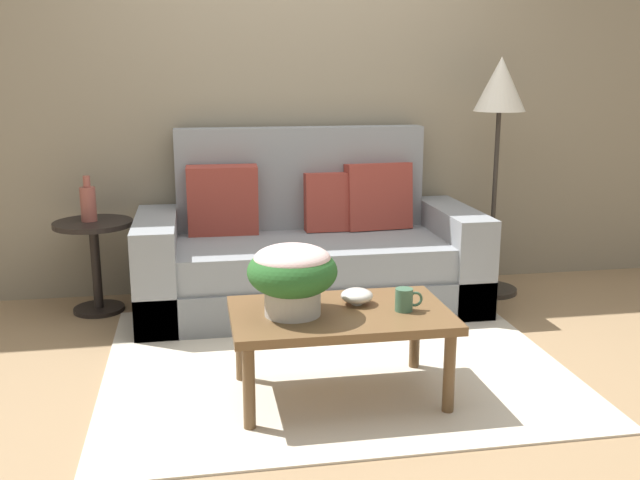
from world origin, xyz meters
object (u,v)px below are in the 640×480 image
object	(u,v)px
floor_lamp	(499,109)
table_vase	(88,203)
potted_plant	(292,272)
couch	(308,254)
coffee_table	(340,321)
coffee_mug	(405,300)
side_table	(95,250)
snack_bowl	(357,296)

from	to	relation	value
floor_lamp	table_vase	xyz separation A→B (m)	(-2.52, 0.07, -0.53)
table_vase	potted_plant	bearing A→B (deg)	-54.67
couch	coffee_table	size ratio (longest dim) A/B	2.14
coffee_table	table_vase	size ratio (longest dim) A/B	3.53
floor_lamp	potted_plant	distance (m)	2.12
coffee_mug	potted_plant	bearing A→B (deg)	175.59
coffee_table	table_vase	xyz separation A→B (m)	(-1.23, 1.43, 0.31)
couch	side_table	xyz separation A→B (m)	(-1.28, 0.10, 0.06)
coffee_table	snack_bowl	size ratio (longest dim) A/B	6.56
floor_lamp	potted_plant	size ratio (longest dim) A/B	3.92
coffee_table	snack_bowl	bearing A→B (deg)	39.42
coffee_table	coffee_mug	bearing A→B (deg)	-10.04
potted_plant	snack_bowl	world-z (taller)	potted_plant
floor_lamp	coffee_mug	world-z (taller)	floor_lamp
coffee_mug	floor_lamp	bearing A→B (deg)	54.32
coffee_table	potted_plant	distance (m)	0.32
potted_plant	table_vase	world-z (taller)	table_vase
side_table	coffee_mug	bearing A→B (deg)	-44.48
potted_plant	coffee_mug	bearing A→B (deg)	-4.41
side_table	snack_bowl	bearing A→B (deg)	-45.74
floor_lamp	coffee_mug	distance (m)	1.89
side_table	table_vase	size ratio (longest dim) A/B	2.06
potted_plant	coffee_table	bearing A→B (deg)	3.10
couch	coffee_table	distance (m)	1.32
coffee_table	coffee_mug	distance (m)	0.30
side_table	snack_bowl	world-z (taller)	side_table
couch	coffee_mug	world-z (taller)	couch
snack_bowl	coffee_mug	bearing A→B (deg)	-33.92
potted_plant	table_vase	size ratio (longest dim) A/B	1.43
floor_lamp	snack_bowl	xyz separation A→B (m)	(-1.20, -1.28, -0.76)
snack_bowl	coffee_table	bearing A→B (deg)	-140.58
floor_lamp	potted_plant	xyz separation A→B (m)	(-1.50, -1.37, -0.61)
couch	potted_plant	xyz separation A→B (m)	(-0.28, -1.33, 0.27)
coffee_table	coffee_mug	xyz separation A→B (m)	(0.28, -0.05, 0.10)
couch	snack_bowl	world-z (taller)	couch
coffee_table	side_table	world-z (taller)	side_table
floor_lamp	potted_plant	world-z (taller)	floor_lamp
potted_plant	floor_lamp	bearing A→B (deg)	42.39
coffee_table	side_table	bearing A→B (deg)	130.59
table_vase	coffee_table	bearing A→B (deg)	-49.21
couch	potted_plant	world-z (taller)	couch
coffee_mug	snack_bowl	distance (m)	0.22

